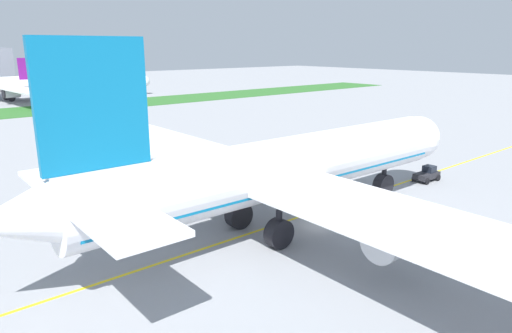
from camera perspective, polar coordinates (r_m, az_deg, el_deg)
name	(u,v)px	position (r m, az deg, el deg)	size (l,w,h in m)	color
ground_plane	(316,225)	(49.73, 7.54, -7.28)	(600.00, 600.00, 0.00)	gray
apron_taxi_line	(297,218)	(51.59, 5.12, -6.37)	(280.00, 0.36, 0.01)	yellow
grass_median_strip	(24,112)	(151.19, -26.89, 6.12)	(320.00, 24.00, 0.10)	#2D6628
airliner_foreground	(280,169)	(46.10, 2.95, -0.37)	(55.65, 87.42, 19.24)	white
pushback_tug	(427,174)	(69.23, 20.52, -0.92)	(5.95, 2.34, 2.15)	#26262B
ground_crew_wingwalker_port	(344,207)	(52.54, 10.96, -4.98)	(0.40, 0.57, 1.72)	black
ground_crew_marshaller_front	(314,210)	(51.16, 7.29, -5.46)	(0.26, 0.56, 1.61)	black
parked_airliner_far_centre	(0,85)	(183.18, -29.25, 8.84)	(45.12, 70.38, 16.63)	white
parked_airliner_far_right	(83,84)	(183.68, -20.75, 9.57)	(50.69, 82.14, 14.76)	white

